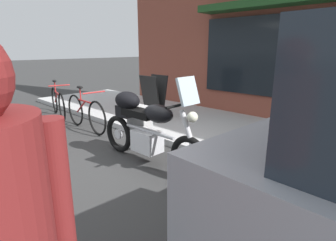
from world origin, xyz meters
The scene contains 5 objects.
ground_plane centered at (0.00, 0.00, 0.00)m, with size 80.00×80.00×0.00m, color #313131.
touring_motorcycle centered at (0.30, 0.51, 0.60)m, with size 2.20×0.66×1.40m.
parked_bicycle centered at (-1.94, 0.75, 0.39)m, with size 1.72×0.48×0.95m.
sandwich_board_sign centered at (-1.34, 2.22, 0.62)m, with size 0.55×0.42×1.00m.
second_bicycle_by_cafe centered at (-3.50, 0.84, 0.38)m, with size 1.72×0.61×0.94m.
Camera 1 is at (3.32, -2.10, 1.74)m, focal length 28.92 mm.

